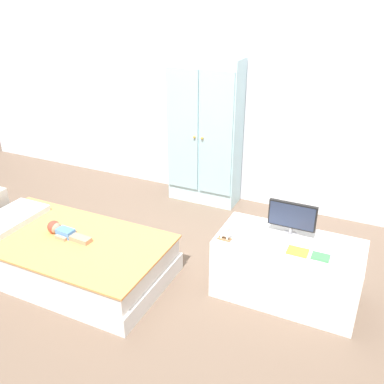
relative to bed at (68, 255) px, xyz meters
The scene contains 11 objects.
ground_plane 0.62m from the bed, 19.13° to the left, with size 10.00×10.00×0.02m, color brown.
back_wall 2.22m from the bed, 72.16° to the left, with size 6.40×0.05×2.70m, color silver.
bed is the anchor object (origin of this frame).
pillow 0.59m from the bed, behind, with size 0.32×0.58×0.05m, color silver.
doll 0.20m from the bed, 156.47° to the left, with size 0.39×0.14×0.10m.
wardrobe 1.74m from the bed, 74.80° to the left, with size 0.69×0.31×1.43m.
tv_stand 1.62m from the bed, 15.24° to the left, with size 0.96×0.48×0.45m, color white.
tv_monitor 1.68m from the bed, 18.21° to the left, with size 0.32×0.10×0.25m.
rocking_horse_toy 1.24m from the bed, 12.72° to the left, with size 0.09×0.04×0.11m.
book_orange 1.69m from the bed, 11.01° to the left, with size 0.13×0.10×0.01m, color orange.
book_green 1.83m from the bed, 10.14° to the left, with size 0.11×0.08×0.01m, color #429E51.
Camera 1 is at (1.40, -2.19, 1.94)m, focal length 38.96 mm.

